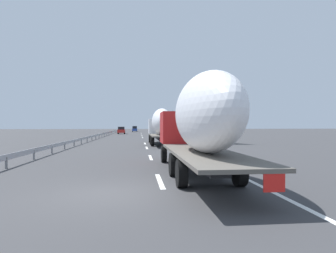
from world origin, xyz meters
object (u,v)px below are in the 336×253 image
car_blue_sedan (135,129)px  road_sign (170,125)px  truck_trailing (199,121)px  truck_lead (161,124)px  car_red_compact (121,130)px

car_blue_sedan → road_sign: size_ratio=1.24×
truck_trailing → car_blue_sedan: bearing=2.5°
truck_trailing → truck_lead: bearing=-0.0°
truck_lead → car_red_compact: truck_lead is taller
truck_trailing → car_red_compact: 65.09m
truck_trailing → car_blue_sedan: size_ratio=3.19×
car_blue_sedan → road_sign: bearing=-171.8°
truck_trailing → road_sign: truck_trailing is taller
car_red_compact → road_sign: (-25.02, -10.10, 1.39)m
car_red_compact → truck_trailing: bearing=-173.8°
truck_lead → car_blue_sedan: truck_lead is taller
truck_lead → car_red_compact: bearing=9.2°
truck_trailing → car_blue_sedan: 87.29m
road_sign → truck_trailing: bearing=175.5°
car_blue_sedan → car_red_compact: car_blue_sedan is taller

